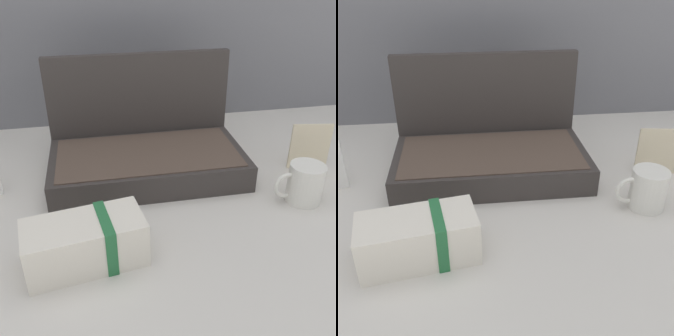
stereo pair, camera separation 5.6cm
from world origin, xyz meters
The scene contains 5 objects.
ground_plane centered at (0.00, 0.00, 0.00)m, with size 6.00×6.00×0.00m, color beige.
open_suitcase centered at (-0.03, 0.20, 0.07)m, with size 0.49×0.28×0.29m.
cream_toiletry_bag centered at (-0.19, -0.14, 0.05)m, with size 0.23×0.14×0.10m.
coffee_mug centered at (0.30, -0.02, 0.05)m, with size 0.12×0.08×0.09m.
poster_card_right centered at (0.39, 0.12, 0.06)m, with size 0.11×0.01×0.13m, color beige.
Camera 1 is at (-0.16, -0.72, 0.52)m, focal length 42.01 mm.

